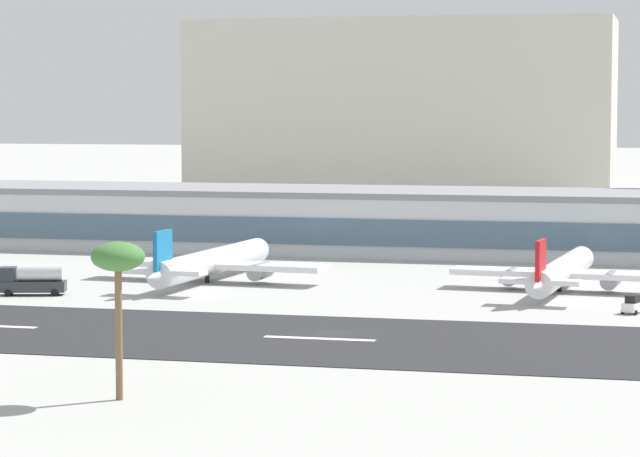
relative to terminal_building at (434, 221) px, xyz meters
The scene contains 10 objects.
ground_plane 88.71m from the terminal_building, 87.95° to the right, with size 1400.00×1400.00×0.00m, color #A8A8A3.
runway_strip 93.12m from the terminal_building, 88.05° to the right, with size 800.00×32.26×0.08m, color #262628.
runway_centreline_dash_4 93.10m from the terminal_building, 88.27° to the right, with size 12.00×1.20×0.01m, color white.
terminal_building is the anchor object (origin of this frame).
distant_hotel_block 103.32m from the terminal_building, 103.36° to the left, with size 97.48×33.90×44.17m, color beige.
airliner_blue_tail_gate_0 53.97m from the terminal_building, 116.28° to the right, with size 33.67×40.47×8.45m.
airliner_red_tail_gate_1 53.11m from the terminal_building, 62.66° to the right, with size 29.44×38.76×8.10m.
service_baggage_tug_0 74.17m from the terminal_building, 62.41° to the right, with size 2.73×3.55×2.20m.
service_fuel_truck_1 78.66m from the terminal_building, 122.13° to the right, with size 8.88×4.74×3.95m.
palm_tree_2 128.13m from the terminal_building, 92.67° to the right, with size 4.50×4.50×13.29m.
Camera 1 is at (35.68, -153.81, 24.65)m, focal length 82.97 mm.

